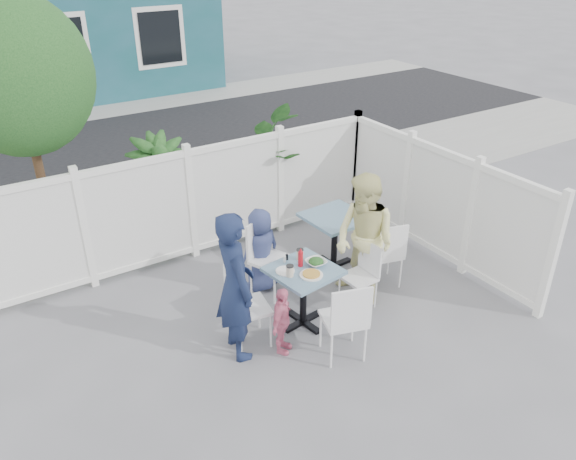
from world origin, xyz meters
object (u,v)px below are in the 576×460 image
main_table (303,282)px  toddler (282,321)px  chair_right (363,270)px  chair_back (266,252)px  chair_left (242,302)px  chair_near (347,316)px  man (235,286)px  boy (261,250)px  spare_table (335,228)px  woman (365,240)px

main_table → toddler: 0.59m
chair_right → chair_back: (-0.85, 0.90, 0.09)m
chair_left → chair_right: chair_left is taller
chair_back → toddler: chair_back is taller
chair_back → toddler: size_ratio=1.21×
chair_back → chair_right: bearing=110.0°
chair_near → man: size_ratio=0.57×
chair_right → chair_back: 1.24m
man → toddler: (0.40, -0.28, -0.45)m
main_table → man: man is taller
chair_right → chair_near: size_ratio=0.86×
chair_right → man: 1.76m
man → boy: man is taller
chair_back → main_table: bearing=67.2°
spare_table → chair_right: bearing=-104.3°
chair_left → chair_near: chair_near is taller
boy → chair_right: bearing=127.0°
chair_left → chair_near: size_ratio=0.98×
chair_near → man: man is taller
chair_right → man: man is taller
boy → woman: bearing=132.3°
chair_back → chair_near: bearing=67.8°
woman → chair_right: bearing=-43.4°
main_table → woman: size_ratio=0.48×
chair_right → spare_table: bearing=-16.9°
chair_back → man: (-0.87, -0.85, 0.28)m
man → chair_back: bearing=-38.5°
chair_left → man: (-0.11, -0.08, 0.30)m
spare_table → boy: (-1.10, 0.11, -0.06)m
chair_left → woman: bearing=98.8°
chair_back → woman: (0.92, -0.80, 0.26)m
chair_back → chair_near: size_ratio=1.01×
main_table → chair_right: 0.85m
spare_table → chair_left: chair_left is taller
main_table → chair_left: chair_left is taller
toddler → boy: bearing=30.5°
chair_right → chair_near: chair_near is taller
chair_back → woman: bearing=115.6°
chair_right → woman: (0.07, 0.10, 0.35)m
main_table → chair_left: bearing=175.4°
toddler → spare_table: bearing=-3.7°
chair_left → chair_right: bearing=95.4°
boy → toddler: bearing=65.3°
chair_left → woman: woman is taller
spare_table → man: man is taller
main_table → spare_table: size_ratio=1.01×
toddler → woman: bearing=-26.1°
main_table → chair_back: (-0.01, 0.84, -0.01)m
chair_left → toddler: chair_left is taller
spare_table → woman: (-0.15, -0.78, 0.22)m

